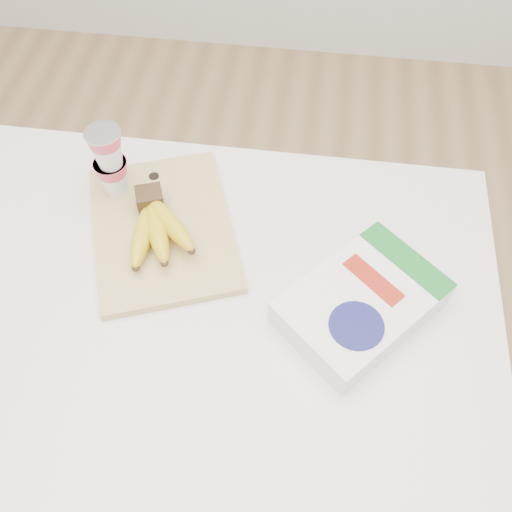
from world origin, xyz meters
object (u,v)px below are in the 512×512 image
Objects in this scene: cutting_board at (163,228)px; yogurt_stack at (110,161)px; table at (185,398)px; bananas at (156,226)px; cereal_box at (361,303)px.

yogurt_stack reaches higher than cutting_board.
table is 3.43× the size of cutting_board.
cereal_box is at bearing -15.66° from bananas.
cereal_box is (0.47, -0.19, -0.07)m from yogurt_stack.
table is 0.49m from bananas.
bananas is 0.61× the size of cereal_box.
cutting_board is at bearing -34.72° from yogurt_stack.
cereal_box is at bearing -22.67° from yogurt_stack.
cutting_board reaches higher than table.
table is 3.76× the size of cereal_box.
bananas is at bearing -153.80° from cereal_box.
cutting_board is 1.10× the size of cereal_box.
table is at bearing -133.78° from cereal_box.
bananas is 0.15m from yogurt_stack.
table is 0.57m from cereal_box.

